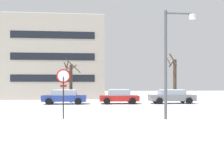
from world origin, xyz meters
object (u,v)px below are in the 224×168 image
object	(u,v)px
parked_car_red	(119,96)
stop_sign	(63,84)
parked_car_blue	(65,97)
parked_car_gray	(172,96)
street_lamp	(171,53)

from	to	relation	value
parked_car_red	stop_sign	bearing A→B (deg)	-111.84
stop_sign	parked_car_blue	xyz separation A→B (m)	(-0.92, 11.06, -1.21)
stop_sign	parked_car_red	size ratio (longest dim) A/B	0.71
parked_car_blue	parked_car_gray	bearing A→B (deg)	-0.88
parked_car_blue	parked_car_red	distance (m)	5.34
stop_sign	parked_car_gray	size ratio (longest dim) A/B	0.61
street_lamp	parked_car_red	bearing A→B (deg)	97.24
stop_sign	parked_car_red	xyz separation A→B (m)	(4.41, 11.01, -1.21)
stop_sign	parked_car_gray	distance (m)	14.67
parked_car_gray	parked_car_red	bearing A→B (deg)	178.71
parked_car_red	parked_car_gray	world-z (taller)	parked_car_red
parked_car_blue	street_lamp	bearing A→B (deg)	-59.75
parked_car_blue	parked_car_gray	distance (m)	10.67
parked_car_blue	parked_car_red	xyz separation A→B (m)	(5.34, -0.04, 0.00)
stop_sign	parked_car_red	world-z (taller)	stop_sign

